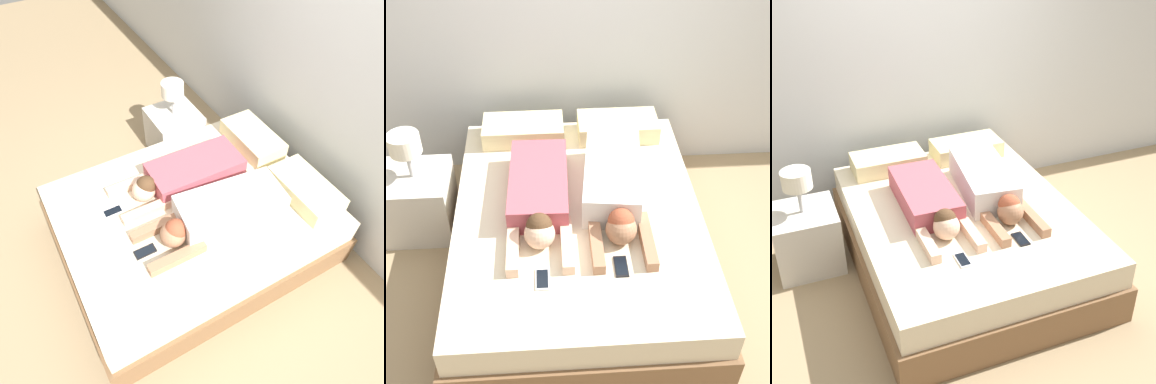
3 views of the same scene
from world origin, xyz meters
TOP-DOWN VIEW (x-y plane):
  - ground_plane at (0.00, 0.00)m, footprint 12.00×12.00m
  - wall_back at (0.00, 1.19)m, footprint 12.00×0.06m
  - bed at (0.00, 0.00)m, footprint 1.63×2.08m
  - pillow_head_left at (-0.35, 0.82)m, footprint 0.59×0.32m
  - pillow_head_right at (0.35, 0.82)m, footprint 0.59×0.32m
  - person_left at (-0.25, 0.06)m, footprint 0.39×1.09m
  - person_right at (0.24, 0.09)m, footprint 0.45×1.15m
  - cell_phone_left at (-0.24, -0.56)m, footprint 0.08×0.16m
  - cell_phone_right at (0.21, -0.50)m, footprint 0.08×0.16m
  - nightstand at (-1.12, 0.42)m, footprint 0.48×0.48m

SIDE VIEW (x-z plane):
  - ground_plane at x=0.00m, z-range 0.00..0.00m
  - bed at x=0.00m, z-range 0.00..0.48m
  - nightstand at x=-1.12m, z-range -0.14..0.68m
  - cell_phone_left at x=-0.24m, z-range 0.49..0.50m
  - cell_phone_right at x=0.21m, z-range 0.49..0.50m
  - pillow_head_left at x=-0.35m, z-range 0.49..0.63m
  - pillow_head_right at x=0.35m, z-range 0.49..0.63m
  - person_left at x=-0.25m, z-range 0.47..0.68m
  - person_right at x=0.24m, z-range 0.48..0.70m
  - wall_back at x=0.00m, z-range 0.00..2.60m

